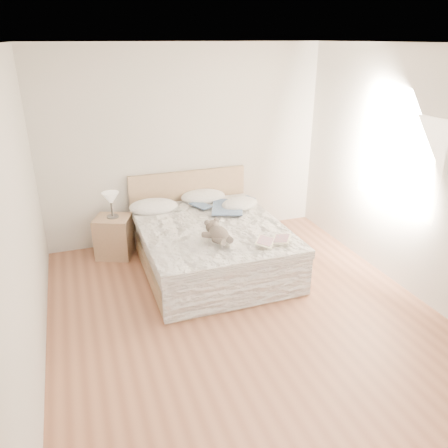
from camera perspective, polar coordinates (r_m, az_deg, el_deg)
The scene contains 17 objects.
floor at distance 4.79m, azimuth 2.68°, elevation -11.78°, with size 4.00×4.50×0.00m, color brown.
ceiling at distance 3.93m, azimuth 3.46°, elevation 22.52°, with size 4.00×4.50×0.00m, color white.
wall_back at distance 6.22m, azimuth -5.03°, elevation 10.15°, with size 4.00×0.02×2.70m, color silver.
wall_front at distance 2.48m, azimuth 23.85°, elevation -13.28°, with size 4.00×0.02×2.70m, color silver.
wall_left at distance 3.91m, azimuth -25.21°, elevation -0.00°, with size 0.02×4.50×2.70m, color silver.
wall_right at distance 5.24m, azimuth 23.78°, elevation 5.78°, with size 0.02×4.50×2.70m, color silver.
window at distance 5.42m, azimuth 21.75°, elevation 7.73°, with size 0.02×1.30×1.10m, color white.
bed at distance 5.60m, azimuth -1.86°, elevation -2.60°, with size 1.72×2.14×1.00m.
nightstand at distance 6.04m, azimuth -14.16°, elevation -1.63°, with size 0.45×0.40×0.56m, color #A0805F.
table_lamp at distance 5.86m, azimuth -14.55°, elevation 3.09°, with size 0.22×0.22×0.34m.
pillow_left at distance 5.97m, azimuth -9.18°, elevation 2.26°, with size 0.65×0.46×0.20m, color white.
pillow_middle at distance 6.28m, azimuth -2.73°, elevation 3.59°, with size 0.64×0.45×0.19m, color white.
pillow_right at distance 6.00m, azimuth 2.06°, elevation 2.63°, with size 0.55×0.38×0.16m, color silver.
blouse at distance 5.91m, azimuth 0.44°, elevation 2.22°, with size 0.63×0.68×0.03m, color #3A5174, non-canonical shape.
photo_book at distance 5.92m, azimuth -7.52°, elevation 2.06°, with size 0.30×0.20×0.02m, color silver.
childrens_book at distance 4.96m, azimuth 6.47°, elevation -2.19°, with size 0.41×0.28×0.03m, color #F2EAC3.
teddy_bear at distance 4.91m, azimuth -0.68°, elevation -2.06°, with size 0.27×0.38×0.20m, color brown, non-canonical shape.
Camera 1 is at (-1.52, -3.62, 2.74)m, focal length 35.00 mm.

